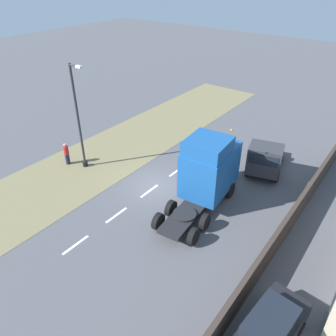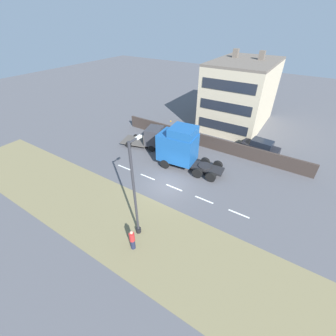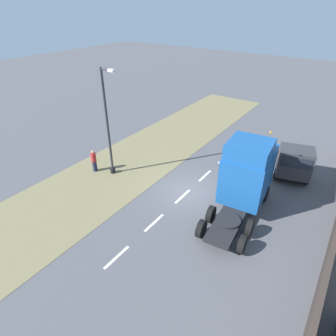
% 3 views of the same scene
% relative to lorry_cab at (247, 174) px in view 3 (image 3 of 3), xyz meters
% --- Properties ---
extents(ground_plane, '(120.00, 120.00, 0.00)m').
position_rel_lorry_cab_xyz_m(ground_plane, '(-3.62, -0.82, -2.31)').
color(ground_plane, '#515156').
rests_on(ground_plane, ground).
extents(grass_verge, '(7.00, 44.00, 0.01)m').
position_rel_lorry_cab_xyz_m(grass_verge, '(-9.62, -0.82, -2.31)').
color(grass_verge, olive).
rests_on(grass_verge, ground).
extents(lane_markings, '(0.16, 14.60, 0.00)m').
position_rel_lorry_cab_xyz_m(lane_markings, '(-3.62, -1.52, -2.31)').
color(lane_markings, white).
rests_on(lane_markings, ground).
extents(boundary_wall, '(0.25, 24.00, 1.60)m').
position_rel_lorry_cab_xyz_m(boundary_wall, '(5.38, -0.82, -1.52)').
color(boundary_wall, '#382D28').
rests_on(boundary_wall, ground).
extents(lorry_cab, '(3.21, 7.28, 4.74)m').
position_rel_lorry_cab_xyz_m(lorry_cab, '(0.00, 0.00, 0.00)').
color(lorry_cab, black).
rests_on(lorry_cab, ground).
extents(flatbed_truck, '(3.49, 5.53, 2.62)m').
position_rel_lorry_cab_xyz_m(flatbed_truck, '(1.76, 5.07, -0.93)').
color(flatbed_truck, '#333338').
rests_on(flatbed_truck, ground).
extents(lamp_post, '(1.32, 0.39, 7.85)m').
position_rel_lorry_cab_xyz_m(lamp_post, '(-9.61, -2.00, 1.25)').
color(lamp_post, black).
rests_on(lamp_post, ground).
extents(pedestrian, '(0.39, 0.39, 1.78)m').
position_rel_lorry_cab_xyz_m(pedestrian, '(-10.99, -2.58, -1.44)').
color(pedestrian, '#1E233D').
rests_on(pedestrian, ground).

